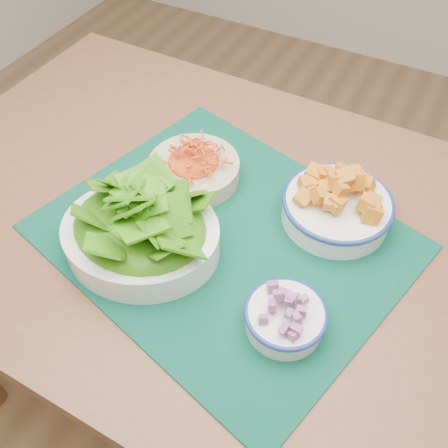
% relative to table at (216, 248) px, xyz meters
% --- Properties ---
extents(ground, '(4.00, 4.00, 0.00)m').
position_rel_table_xyz_m(ground, '(-0.02, -0.05, -0.65)').
color(ground, olive).
rests_on(ground, ground).
extents(table, '(1.22, 0.83, 0.75)m').
position_rel_table_xyz_m(table, '(0.00, 0.00, 0.00)').
color(table, brown).
rests_on(table, ground).
extents(placemat, '(0.67, 0.60, 0.00)m').
position_rel_table_xyz_m(placemat, '(0.04, -0.04, 0.10)').
color(placemat, '#023023').
rests_on(placemat, table).
extents(carrot_bowl, '(0.18, 0.18, 0.06)m').
position_rel_table_xyz_m(carrot_bowl, '(-0.08, 0.06, 0.13)').
color(carrot_bowl, beige).
rests_on(carrot_bowl, placemat).
extents(squash_bowl, '(0.21, 0.21, 0.10)m').
position_rel_table_xyz_m(squash_bowl, '(0.19, 0.08, 0.15)').
color(squash_bowl, white).
rests_on(squash_bowl, placemat).
extents(lettuce_bowl, '(0.31, 0.28, 0.13)m').
position_rel_table_xyz_m(lettuce_bowl, '(-0.07, -0.13, 0.16)').
color(lettuce_bowl, white).
rests_on(lettuce_bowl, placemat).
extents(onion_bowl, '(0.12, 0.12, 0.06)m').
position_rel_table_xyz_m(onion_bowl, '(0.20, -0.15, 0.13)').
color(onion_bowl, white).
rests_on(onion_bowl, placemat).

